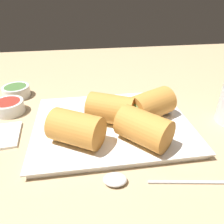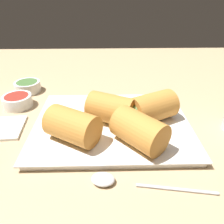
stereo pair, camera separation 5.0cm
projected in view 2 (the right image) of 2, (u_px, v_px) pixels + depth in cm
name	position (u px, v px, depth cm)	size (l,w,h in cm)	color
table_surface	(104.00, 139.00, 46.90)	(180.00, 140.00, 2.00)	tan
serving_plate	(112.00, 125.00, 48.40)	(33.58, 26.55, 1.50)	white
roll_front_left	(109.00, 108.00, 46.85)	(11.44, 9.95, 6.27)	#C68438
roll_front_right	(137.00, 129.00, 40.27)	(11.12, 11.37, 6.27)	#C68438
roll_back_left	(150.00, 108.00, 46.95)	(11.44, 9.95, 6.27)	#C68438
roll_back_right	(70.00, 125.00, 41.41)	(11.51, 10.36, 6.27)	#C68438
dipping_bowl_near	(17.00, 101.00, 56.24)	(7.31, 7.31, 3.01)	white
dipping_bowl_far	(28.00, 86.00, 64.01)	(7.31, 7.31, 3.01)	white
spoon	(113.00, 181.00, 34.91)	(20.19, 4.89, 1.33)	silver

